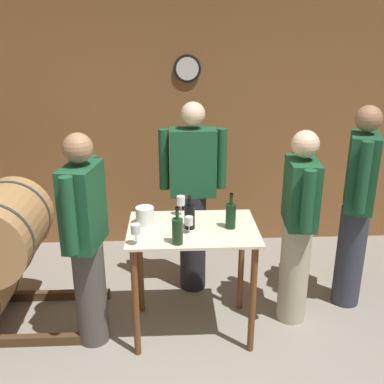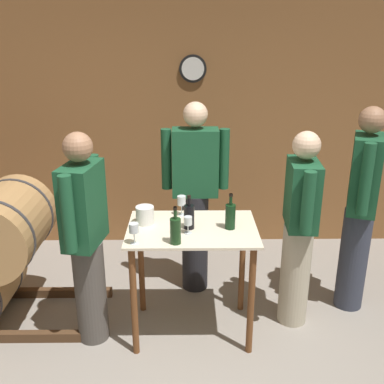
{
  "view_description": "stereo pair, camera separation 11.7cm",
  "coord_description": "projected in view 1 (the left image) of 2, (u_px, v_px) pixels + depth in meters",
  "views": [
    {
      "loc": [
        -0.17,
        -2.3,
        2.33
      ],
      "look_at": [
        -0.01,
        0.89,
        1.17
      ],
      "focal_mm": 42.0,
      "sensor_mm": 36.0,
      "label": 1
    },
    {
      "loc": [
        -0.05,
        -2.3,
        2.33
      ],
      "look_at": [
        -0.01,
        0.89,
        1.17
      ],
      "focal_mm": 42.0,
      "sensor_mm": 36.0,
      "label": 2
    }
  ],
  "objects": [
    {
      "name": "person_visitor_bearded",
      "position": [
        357.0,
        205.0,
        3.76
      ],
      "size": [
        0.34,
        0.56,
        1.77
      ],
      "color": "#333847",
      "rests_on": "ground_plane"
    },
    {
      "name": "wine_bottle_far_left",
      "position": [
        177.0,
        230.0,
        3.1
      ],
      "size": [
        0.08,
        0.08,
        0.27
      ],
      "color": "#193819",
      "rests_on": "tasting_table"
    },
    {
      "name": "wine_glass_near_center",
      "position": [
        181.0,
        201.0,
        3.57
      ],
      "size": [
        0.07,
        0.07,
        0.16
      ],
      "color": "silver",
      "rests_on": "tasting_table"
    },
    {
      "name": "back_wall",
      "position": [
        186.0,
        125.0,
        4.82
      ],
      "size": [
        8.4,
        0.08,
        2.7
      ],
      "color": "brown",
      "rests_on": "ground_plane"
    },
    {
      "name": "tasting_table",
      "position": [
        193.0,
        251.0,
        3.45
      ],
      "size": [
        0.98,
        0.68,
        0.92
      ],
      "color": "beige",
      "rests_on": "ground_plane"
    },
    {
      "name": "person_visitor_with_scarf",
      "position": [
        86.0,
        239.0,
        3.28
      ],
      "size": [
        0.29,
        0.58,
        1.67
      ],
      "color": "#4C4742",
      "rests_on": "ground_plane"
    },
    {
      "name": "person_host",
      "position": [
        193.0,
        195.0,
        4.0
      ],
      "size": [
        0.59,
        0.24,
        1.76
      ],
      "color": "#232328",
      "rests_on": "ground_plane"
    },
    {
      "name": "wine_bottle_left",
      "position": [
        190.0,
        216.0,
        3.34
      ],
      "size": [
        0.08,
        0.08,
        0.26
      ],
      "color": "black",
      "rests_on": "tasting_table"
    },
    {
      "name": "person_visitor_near_door",
      "position": [
        298.0,
        226.0,
        3.56
      ],
      "size": [
        0.25,
        0.59,
        1.63
      ],
      "color": "#B7AD93",
      "rests_on": "ground_plane"
    },
    {
      "name": "wine_glass_near_right",
      "position": [
        189.0,
        222.0,
        3.26
      ],
      "size": [
        0.06,
        0.06,
        0.13
      ],
      "color": "silver",
      "rests_on": "tasting_table"
    },
    {
      "name": "wine_glass_near_left",
      "position": [
        136.0,
        230.0,
        3.08
      ],
      "size": [
        0.07,
        0.07,
        0.16
      ],
      "color": "silver",
      "rests_on": "tasting_table"
    },
    {
      "name": "wine_bottle_center",
      "position": [
        231.0,
        215.0,
        3.35
      ],
      "size": [
        0.08,
        0.08,
        0.28
      ],
      "color": "black",
      "rests_on": "tasting_table"
    },
    {
      "name": "ice_bucket",
      "position": [
        145.0,
        216.0,
        3.43
      ],
      "size": [
        0.14,
        0.14,
        0.14
      ],
      "color": "white",
      "rests_on": "tasting_table"
    }
  ]
}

